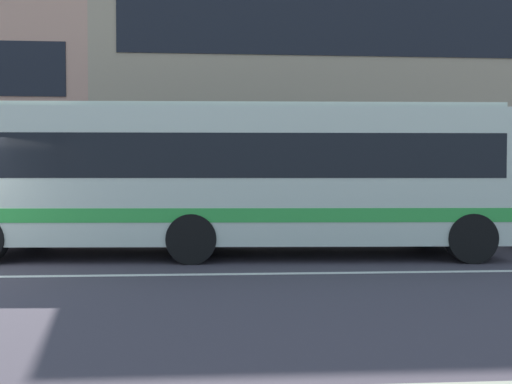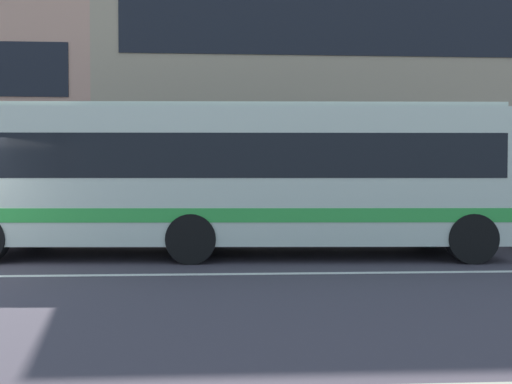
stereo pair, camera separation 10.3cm
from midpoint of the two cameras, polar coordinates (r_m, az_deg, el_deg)
The scene contains 2 objects.
apartment_block_right at distance 23.17m, azimuth 16.15°, elevation 13.31°, with size 25.10×9.00×12.94m.
transit_bus at distance 10.42m, azimuth -3.42°, elevation 2.11°, with size 11.84×2.99×3.24m.
Camera 1 is at (5.59, -8.22, 1.65)m, focal length 32.77 mm.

